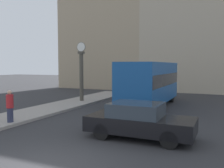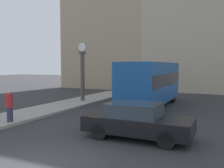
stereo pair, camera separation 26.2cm
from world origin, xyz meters
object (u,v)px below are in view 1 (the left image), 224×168
Objects in this scene: sedan_car at (139,121)px; street_clock at (81,72)px; bus_distant at (150,81)px; pedestrian_red_top at (10,106)px.

sedan_car is 10.68m from street_clock.
bus_distant reaches higher than pedestrian_red_top.
pedestrian_red_top is at bearing -84.57° from street_clock.
sedan_car is at bearing 4.20° from pedestrian_red_top.
bus_distant is at bearing 102.44° from sedan_car.
street_clock is at bearing -174.19° from bus_distant.
pedestrian_red_top is (-6.53, -0.48, 0.22)m from sedan_car.
sedan_car is at bearing -77.56° from bus_distant.
pedestrian_red_top is at bearing -175.80° from sedan_car.
bus_distant is 5.56m from street_clock.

